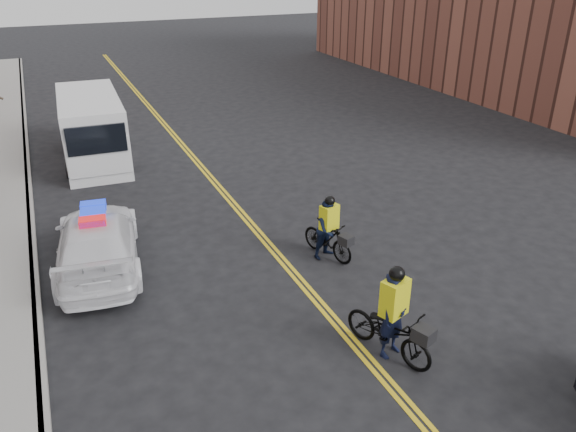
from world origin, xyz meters
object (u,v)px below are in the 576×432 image
(police_cruiser, at_px, (98,242))
(cyclist_near, at_px, (393,324))
(cargo_van, at_px, (93,130))
(cyclist_far, at_px, (329,233))

(police_cruiser, xyz_separation_m, cyclist_near, (4.93, -5.96, -0.02))
(cargo_van, distance_m, cyclist_near, 14.94)
(cyclist_near, bearing_deg, police_cruiser, 109.43)
(police_cruiser, distance_m, cargo_van, 8.48)
(police_cruiser, distance_m, cyclist_near, 7.73)
(police_cruiser, relative_size, cyclist_near, 2.38)
(police_cruiser, relative_size, cyclist_far, 2.88)
(cargo_van, relative_size, cyclist_far, 3.35)
(cyclist_near, bearing_deg, cargo_van, 85.51)
(police_cruiser, xyz_separation_m, cargo_van, (0.90, 8.42, 0.49))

